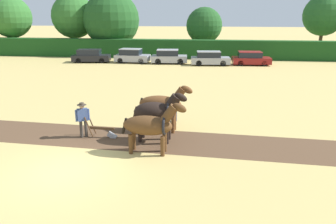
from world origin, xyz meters
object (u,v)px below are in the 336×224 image
object	(u,v)px
tree_far_left	(11,17)
draft_horse_lead_right	(157,113)
farmer_beside_team	(175,106)
plow	(104,131)
parked_car_left	(132,56)
parked_car_center_right	(251,59)
tree_center_left	(111,20)
parked_car_far_left	(91,56)
parked_car_center_left	(169,57)
draft_horse_lead_left	(150,125)
draft_horse_trail_left	(163,104)
parked_car_center	(210,59)
farmer_at_plow	(83,117)
tree_center_right	(324,15)
tree_center	(204,26)
tree_left	(73,16)

from	to	relation	value
tree_far_left	draft_horse_lead_right	bearing A→B (deg)	-50.03
farmer_beside_team	plow	bearing A→B (deg)	-120.11
tree_far_left	farmer_beside_team	distance (m)	37.52
parked_car_left	parked_car_center_right	bearing A→B (deg)	3.27
tree_center_left	parked_car_left	bearing A→B (deg)	-59.03
parked_car_far_left	parked_car_center_left	xyz separation A→B (m)	(9.19, 0.12, 0.05)
tree_center_left	draft_horse_lead_left	bearing A→B (deg)	-71.08
draft_horse_trail_left	farmer_beside_team	distance (m)	1.61
plow	parked_car_center	bearing A→B (deg)	80.47
farmer_at_plow	parked_car_left	world-z (taller)	farmer_at_plow
parked_car_center	farmer_beside_team	bearing A→B (deg)	-100.49
parked_car_center	tree_center_right	bearing A→B (deg)	28.42
draft_horse_lead_right	draft_horse_trail_left	xyz separation A→B (m)	(0.08, 1.36, 0.02)
draft_horse_lead_right	farmer_at_plow	size ratio (longest dim) A/B	1.54
draft_horse_trail_left	tree_center_left	bearing A→B (deg)	113.51
draft_horse_lead_right	parked_car_left	size ratio (longest dim) A/B	0.64
tree_center_right	draft_horse_lead_left	world-z (taller)	tree_center_right
tree_far_left	parked_car_center	distance (m)	28.70
tree_center	parked_car_far_left	xyz separation A→B (m)	(-12.95, -8.08, -3.19)
tree_center_right	parked_car_left	bearing A→B (deg)	-159.29
tree_left	parked_car_far_left	distance (m)	10.80
tree_far_left	tree_left	world-z (taller)	tree_left
tree_far_left	tree_center_right	distance (m)	41.94
tree_left	parked_car_far_left	world-z (taller)	tree_left
tree_center	tree_center_right	world-z (taller)	tree_center_right
tree_center_left	draft_horse_lead_left	xyz separation A→B (m)	(11.01, -32.13, -3.38)
draft_horse_lead_right	parked_car_center_right	distance (m)	24.30
tree_center_right	draft_horse_lead_left	size ratio (longest dim) A/B	2.77
draft_horse_trail_left	parked_car_center_left	size ratio (longest dim) A/B	0.67
tree_left	farmer_at_plow	distance (m)	34.35
tree_left	parked_car_left	bearing A→B (deg)	-38.91
draft_horse_trail_left	parked_car_center	bearing A→B (deg)	86.66
draft_horse_trail_left	plow	bearing A→B (deg)	-152.09
plow	parked_car_center_left	size ratio (longest dim) A/B	0.36
draft_horse_lead_right	parked_car_center_right	xyz separation A→B (m)	(6.89, 23.29, -0.65)
tree_far_left	farmer_beside_team	size ratio (longest dim) A/B	5.00
parked_car_far_left	plow	bearing A→B (deg)	-76.89
tree_left	parked_car_center_left	world-z (taller)	tree_left
tree_center_left	parked_car_left	xyz separation A→B (m)	(4.44, -7.40, -3.85)
tree_center	parked_car_far_left	size ratio (longest dim) A/B	1.39
draft_horse_lead_left	tree_left	bearing A→B (deg)	119.64
parked_car_far_left	parked_car_left	bearing A→B (deg)	-4.80
tree_far_left	tree_left	xyz separation A→B (m)	(8.39, 1.58, 0.09)
farmer_at_plow	parked_car_center	world-z (taller)	farmer_at_plow
draft_horse_lead_left	parked_car_left	bearing A→B (deg)	107.66
tree_far_left	tree_center	bearing A→B (deg)	2.69
tree_center	plow	xyz separation A→B (m)	(-4.03, -31.05, -3.59)
parked_car_left	farmer_beside_team	bearing A→B (deg)	-67.20
tree_left	plow	size ratio (longest dim) A/B	5.31
draft_horse_lead_left	tree_center_right	bearing A→B (deg)	66.15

